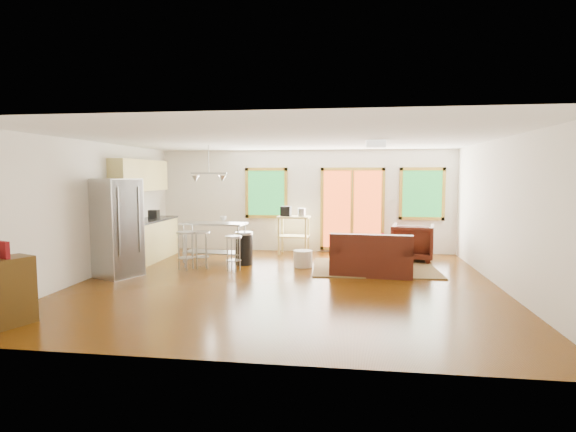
# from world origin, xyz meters

# --- Properties ---
(floor) EXTENTS (7.50, 7.00, 0.02)m
(floor) POSITION_xyz_m (0.00, 0.00, -0.01)
(floor) COLOR #381C04
(floor) RESTS_ON ground
(ceiling) EXTENTS (7.50, 7.00, 0.02)m
(ceiling) POSITION_xyz_m (0.00, 0.00, 2.61)
(ceiling) COLOR white
(ceiling) RESTS_ON ground
(back_wall) EXTENTS (7.50, 0.02, 2.60)m
(back_wall) POSITION_xyz_m (0.00, 3.51, 1.30)
(back_wall) COLOR silver
(back_wall) RESTS_ON ground
(left_wall) EXTENTS (0.02, 7.00, 2.60)m
(left_wall) POSITION_xyz_m (-3.76, 0.00, 1.30)
(left_wall) COLOR silver
(left_wall) RESTS_ON ground
(right_wall) EXTENTS (0.02, 7.00, 2.60)m
(right_wall) POSITION_xyz_m (3.76, 0.00, 1.30)
(right_wall) COLOR silver
(right_wall) RESTS_ON ground
(front_wall) EXTENTS (7.50, 0.02, 2.60)m
(front_wall) POSITION_xyz_m (0.00, -3.51, 1.30)
(front_wall) COLOR silver
(front_wall) RESTS_ON ground
(window_left) EXTENTS (1.10, 0.05, 1.30)m
(window_left) POSITION_xyz_m (-1.00, 3.46, 1.50)
(window_left) COLOR #165620
(window_left) RESTS_ON back_wall
(french_doors) EXTENTS (1.60, 0.05, 2.10)m
(french_doors) POSITION_xyz_m (1.20, 3.46, 1.10)
(french_doors) COLOR #B13C15
(french_doors) RESTS_ON back_wall
(window_right) EXTENTS (1.10, 0.05, 1.30)m
(window_right) POSITION_xyz_m (2.90, 3.46, 1.50)
(window_right) COLOR #165620
(window_right) RESTS_ON back_wall
(rug) EXTENTS (2.63, 2.07, 0.03)m
(rug) POSITION_xyz_m (1.66, 1.54, 0.01)
(rug) COLOR #446137
(rug) RESTS_ON floor
(loveseat) EXTENTS (1.63, 1.01, 0.83)m
(loveseat) POSITION_xyz_m (1.57, 0.95, 0.33)
(loveseat) COLOR black
(loveseat) RESTS_ON floor
(coffee_table) EXTENTS (1.11, 0.77, 0.41)m
(coffee_table) POSITION_xyz_m (1.66, 1.76, 0.35)
(coffee_table) COLOR #38250C
(coffee_table) RESTS_ON floor
(armchair) EXTENTS (1.05, 1.00, 0.94)m
(armchair) POSITION_xyz_m (2.57, 2.54, 0.47)
(armchair) COLOR black
(armchair) RESTS_ON floor
(ottoman) EXTENTS (0.66, 0.66, 0.36)m
(ottoman) POSITION_xyz_m (1.20, 2.14, 0.18)
(ottoman) COLOR black
(ottoman) RESTS_ON floor
(pouf) EXTENTS (0.53, 0.53, 0.35)m
(pouf) POSITION_xyz_m (0.16, 1.50, 0.18)
(pouf) COLOR beige
(pouf) RESTS_ON floor
(vase) EXTENTS (0.23, 0.23, 0.30)m
(vase) POSITION_xyz_m (1.88, 2.01, 0.51)
(vase) COLOR silver
(vase) RESTS_ON coffee_table
(book) EXTENTS (0.23, 0.12, 0.32)m
(book) POSITION_xyz_m (2.07, 1.83, 0.56)
(book) COLOR maroon
(book) RESTS_ON coffee_table
(cabinets) EXTENTS (0.64, 2.24, 2.30)m
(cabinets) POSITION_xyz_m (-3.49, 1.70, 0.93)
(cabinets) COLOR tan
(cabinets) RESTS_ON floor
(refrigerator) EXTENTS (0.99, 0.98, 1.89)m
(refrigerator) POSITION_xyz_m (-3.33, 0.14, 0.95)
(refrigerator) COLOR #B7BABC
(refrigerator) RESTS_ON floor
(island) EXTENTS (1.47, 0.70, 0.90)m
(island) POSITION_xyz_m (-1.86, 1.71, 0.62)
(island) COLOR #B7BABC
(island) RESTS_ON floor
(cup) EXTENTS (0.15, 0.13, 0.13)m
(cup) POSITION_xyz_m (-1.65, 1.72, 1.02)
(cup) COLOR white
(cup) RESTS_ON island
(bar_stool_a) EXTENTS (0.47, 0.47, 0.79)m
(bar_stool_a) POSITION_xyz_m (-2.24, 0.93, 0.59)
(bar_stool_a) COLOR #B7BABC
(bar_stool_a) RESTS_ON floor
(bar_stool_b) EXTENTS (0.48, 0.48, 0.78)m
(bar_stool_b) POSITION_xyz_m (-1.95, 1.08, 0.58)
(bar_stool_b) COLOR #B7BABC
(bar_stool_b) RESTS_ON floor
(bar_stool_c) EXTENTS (0.41, 0.41, 0.73)m
(bar_stool_c) POSITION_xyz_m (-1.20, 0.89, 0.54)
(bar_stool_c) COLOR #B7BABC
(bar_stool_c) RESTS_ON floor
(trash_can) EXTENTS (0.52, 0.52, 0.72)m
(trash_can) POSITION_xyz_m (-1.15, 1.57, 0.36)
(trash_can) COLOR black
(trash_can) RESTS_ON floor
(kitchen_cart) EXTENTS (0.81, 0.55, 1.19)m
(kitchen_cart) POSITION_xyz_m (-0.26, 3.03, 0.81)
(kitchen_cart) COLOR tan
(kitchen_cart) RESTS_ON floor
(ceiling_flush) EXTENTS (0.35, 0.35, 0.12)m
(ceiling_flush) POSITION_xyz_m (1.60, 0.60, 2.53)
(ceiling_flush) COLOR white
(ceiling_flush) RESTS_ON ceiling
(pendant_light) EXTENTS (0.80, 0.18, 0.79)m
(pendant_light) POSITION_xyz_m (-1.90, 1.50, 1.90)
(pendant_light) COLOR gray
(pendant_light) RESTS_ON ceiling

